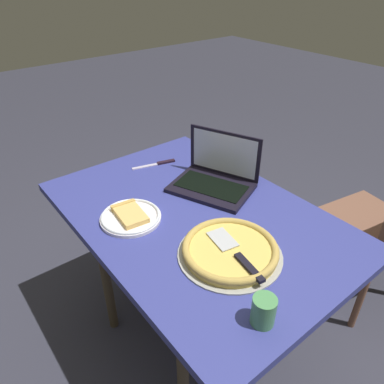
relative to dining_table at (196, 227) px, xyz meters
The scene contains 7 objects.
ground_plane 0.70m from the dining_table, ahead, with size 12.00×12.00×0.00m, color #30313E.
dining_table is the anchor object (origin of this frame).
laptop 0.26m from the dining_table, 119.10° to the left, with size 0.42×0.36×0.23m.
pizza_plate 0.28m from the dining_table, 119.97° to the right, with size 0.24×0.24×0.04m.
pizza_tray 0.29m from the dining_table, 13.08° to the right, with size 0.37×0.37×0.04m.
table_knife 0.46m from the dining_table, 165.70° to the left, with size 0.08×0.22×0.01m.
drink_cup 0.57m from the dining_table, 19.08° to the right, with size 0.07×0.07×0.09m.
Camera 1 is at (0.93, -0.75, 1.64)m, focal length 34.12 mm.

